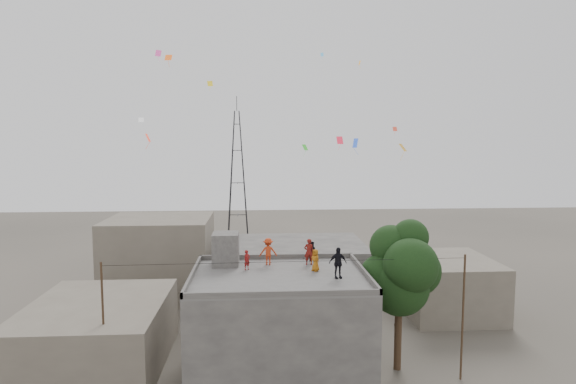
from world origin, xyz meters
name	(u,v)px	position (x,y,z in m)	size (l,w,h in m)	color
ground	(279,376)	(0.00, 0.00, 0.00)	(140.00, 140.00, 0.00)	#464239
main_building	(279,326)	(0.00, 0.00, 3.05)	(10.00, 8.00, 6.10)	#454340
parapet	(279,273)	(0.00, 0.00, 6.25)	(10.00, 8.00, 0.30)	#454340
stair_head_box	(226,249)	(-3.20, 2.60, 7.10)	(1.60, 1.80, 2.00)	#454340
neighbor_west	(98,335)	(-11.00, 2.00, 2.00)	(8.00, 10.00, 4.00)	#62594E
neighbor_north	(295,271)	(2.00, 14.00, 2.50)	(12.00, 9.00, 5.00)	#454340
neighbor_northwest	(160,256)	(-10.00, 16.00, 3.50)	(9.00, 8.00, 7.00)	#62594E
neighbor_east	(447,285)	(14.00, 10.00, 2.20)	(7.00, 8.00, 4.40)	#62594E
tree	(402,270)	(7.37, 0.60, 6.10)	(4.90, 4.60, 9.10)	black
utility_line	(289,321)	(0.50, -1.25, 3.83)	(20.12, 0.62, 7.40)	black
transmission_tower	(237,176)	(-4.00, 40.00, 9.07)	(2.97, 2.97, 20.01)	black
person_red_adult	(309,252)	(1.96, 2.27, 6.92)	(0.60, 0.39, 1.64)	maroon
person_orange_child	(315,260)	(2.19, 0.77, 6.76)	(0.64, 0.42, 1.31)	#A85F13
person_dark_child	(312,251)	(2.25, 3.20, 6.74)	(0.62, 0.48, 1.28)	black
person_dark_adult	(338,263)	(3.27, -0.81, 6.98)	(1.03, 0.43, 1.76)	black
person_orange_adult	(268,251)	(-0.56, 2.43, 6.94)	(1.08, 0.62, 1.68)	#BD3515
person_red_child	(247,260)	(-1.86, 1.32, 6.69)	(0.43, 0.28, 1.19)	maroon
kites	(283,115)	(0.62, 6.50, 15.59)	(20.36, 19.58, 8.89)	#FF341A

